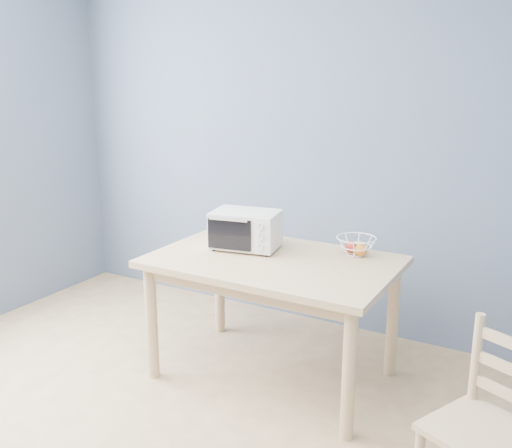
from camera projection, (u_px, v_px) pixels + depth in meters
The scene contains 5 objects.
room at pixel (51, 208), 2.14m from camera, with size 4.01×4.51×2.61m.
dining_table at pixel (273, 275), 3.33m from camera, with size 1.40×0.90×0.75m.
toaster_oven at pixel (243, 229), 3.47m from camera, with size 0.44×0.36×0.24m.
fruit_basket at pixel (357, 246), 3.36m from camera, with size 0.28×0.28×0.11m.
dining_chair at pixel (489, 434), 2.25m from camera, with size 0.51×0.51×0.83m.
Camera 1 is at (1.70, -1.43, 1.78)m, focal length 40.00 mm.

